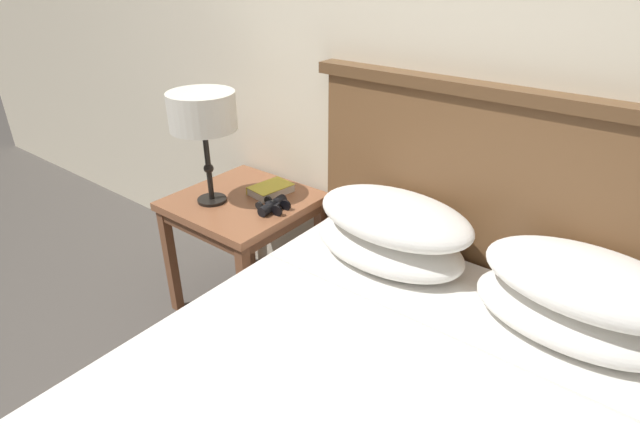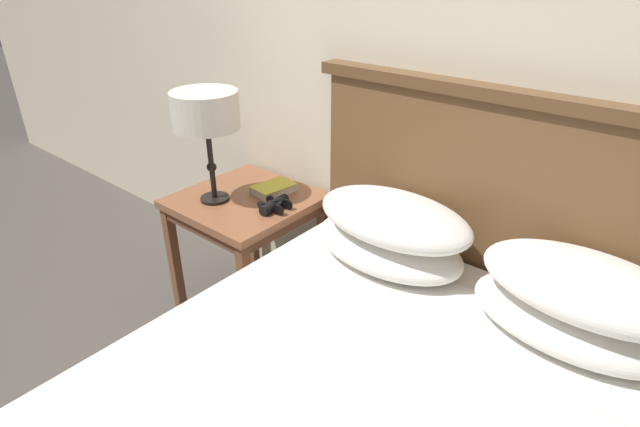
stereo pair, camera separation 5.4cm
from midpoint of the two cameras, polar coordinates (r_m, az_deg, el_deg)
wall_back at (r=1.99m, az=11.51°, el=18.81°), size 8.00×0.06×2.60m
nightstand at (r=2.35m, az=-7.80°, el=0.12°), size 0.58×0.58×0.59m
table_lamp at (r=2.17m, az=-12.22°, el=11.17°), size 0.28×0.28×0.49m
book_on_nightstand at (r=2.34m, az=-4.68°, el=2.86°), size 0.16×0.21×0.04m
binoculars_pair at (r=2.18m, az=-4.50°, el=0.99°), size 0.15×0.16×0.05m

